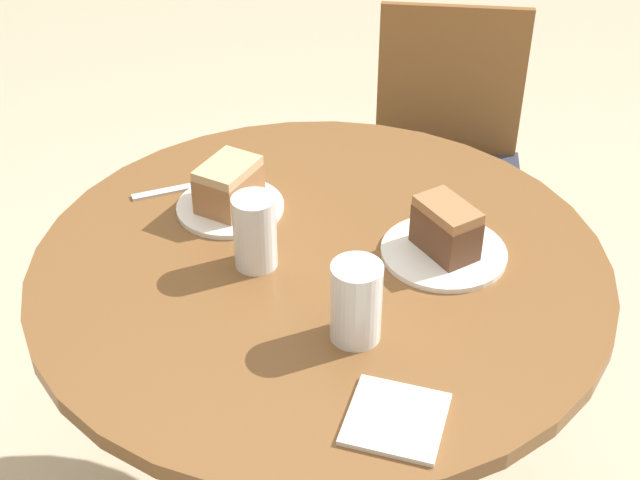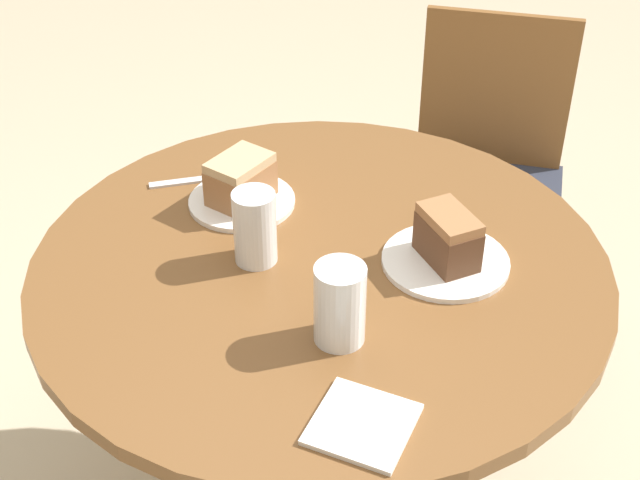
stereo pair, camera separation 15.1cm
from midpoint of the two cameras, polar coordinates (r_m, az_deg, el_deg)
table at (r=1.65m, az=2.63°, el=-6.48°), size 1.00×1.00×0.75m
chair at (r=2.37m, az=12.18°, el=3.64°), size 0.46×0.49×0.85m
plate_near at (r=1.67m, az=-2.46°, el=2.41°), size 0.20×0.20×0.01m
plate_far at (r=1.54m, az=10.82°, el=-1.45°), size 0.22×0.22×0.01m
cake_slice_near at (r=1.64m, az=-2.50°, el=3.82°), size 0.11×0.13×0.09m
cake_slice_far at (r=1.51m, az=11.03°, el=0.08°), size 0.13×0.13×0.09m
glass_lemonade at (r=1.34m, az=4.50°, el=-4.51°), size 0.08×0.08×0.13m
glass_water at (r=1.49m, az=-1.31°, el=0.50°), size 0.07×0.07×0.13m
napkin_stack at (r=1.25m, az=6.25°, el=-11.79°), size 0.14×0.14×0.01m
fork at (r=1.74m, az=-5.63°, el=3.75°), size 0.15×0.12×0.00m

